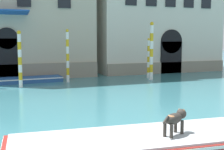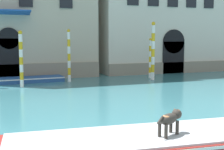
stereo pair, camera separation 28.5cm
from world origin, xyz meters
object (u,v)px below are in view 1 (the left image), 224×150
(mooring_pole_1, at_px, (151,51))
(boat_foreground, at_px, (161,142))
(dog_on_deck, at_px, (175,119))
(boat_moored_near_palazzo, at_px, (21,80))
(mooring_pole_2, at_px, (148,58))
(mooring_pole_4, at_px, (68,56))
(mooring_pole_0, at_px, (20,59))

(mooring_pole_1, bearing_deg, boat_foreground, -117.31)
(dog_on_deck, distance_m, boat_moored_near_palazzo, 16.41)
(mooring_pole_2, relative_size, mooring_pole_4, 0.83)
(boat_foreground, height_order, mooring_pole_4, mooring_pole_4)
(mooring_pole_2, bearing_deg, mooring_pole_4, 179.20)
(mooring_pole_1, distance_m, mooring_pole_4, 6.42)
(dog_on_deck, relative_size, mooring_pole_2, 0.31)
(boat_moored_near_palazzo, distance_m, mooring_pole_0, 2.83)
(mooring_pole_0, xyz_separation_m, mooring_pole_1, (9.80, 0.13, 0.37))
(boat_moored_near_palazzo, distance_m, mooring_pole_4, 3.83)
(mooring_pole_1, xyz_separation_m, mooring_pole_2, (0.32, 1.10, -0.63))
(dog_on_deck, xyz_separation_m, boat_moored_near_palazzo, (-2.76, 16.15, -0.85))
(boat_moored_near_palazzo, xyz_separation_m, mooring_pole_2, (9.90, -1.02, 1.43))
(mooring_pole_1, bearing_deg, dog_on_deck, -115.91)
(mooring_pole_2, bearing_deg, mooring_pole_1, -106.44)
(mooring_pole_0, bearing_deg, dog_on_deck, -77.91)
(mooring_pole_0, height_order, mooring_pole_1, mooring_pole_1)
(dog_on_deck, height_order, boat_moored_near_palazzo, dog_on_deck)
(dog_on_deck, relative_size, mooring_pole_0, 0.26)
(boat_foreground, distance_m, boat_moored_near_palazzo, 16.09)
(boat_foreground, height_order, dog_on_deck, dog_on_deck)
(boat_foreground, bearing_deg, dog_on_deck, -35.06)
(boat_foreground, relative_size, mooring_pole_0, 2.38)
(mooring_pole_0, relative_size, mooring_pole_4, 0.96)
(mooring_pole_1, bearing_deg, boat_moored_near_palazzo, 167.53)
(dog_on_deck, distance_m, mooring_pole_0, 14.24)
(boat_moored_near_palazzo, xyz_separation_m, mooring_pole_1, (9.57, -2.12, 2.06))
(boat_moored_near_palazzo, bearing_deg, mooring_pole_2, -8.75)
(mooring_pole_2, distance_m, mooring_pole_4, 6.63)
(mooring_pole_1, bearing_deg, mooring_pole_4, 169.31)
(mooring_pole_0, bearing_deg, mooring_pole_2, 6.93)
(mooring_pole_4, bearing_deg, dog_on_deck, -91.94)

